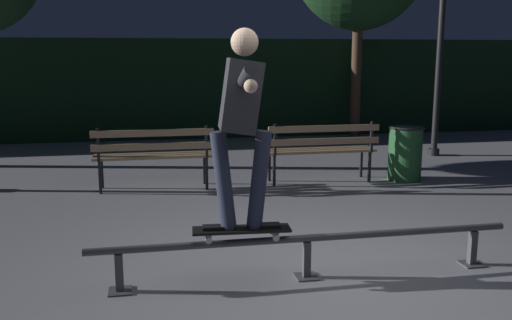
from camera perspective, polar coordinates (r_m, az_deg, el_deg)
name	(u,v)px	position (r m, az deg, el deg)	size (l,w,h in m)	color
ground_plane	(310,282)	(4.63, 5.52, -12.36)	(90.00, 90.00, 0.00)	gray
hedge_backdrop	(204,88)	(12.69, -5.34, 7.41)	(24.00, 1.20, 2.15)	black
grind_rail	(307,245)	(4.61, 5.24, -8.69)	(3.53, 0.18, 0.37)	#47474C
skateboard	(242,230)	(4.45, -1.50, -7.20)	(0.79, 0.25, 0.09)	black
skateboarder	(241,113)	(4.25, -1.52, 4.88)	(0.63, 1.41, 1.56)	black
park_bench_leftmost	(153,151)	(7.58, -10.48, 0.90)	(1.60, 0.41, 0.88)	black
park_bench_left_center	(321,146)	(7.94, 6.73, 1.46)	(1.60, 0.41, 0.88)	black
lamp_post_right	(442,15)	(10.52, 18.55, 13.89)	(0.32, 0.32, 3.90)	black
trash_can	(405,152)	(8.37, 15.06, 0.78)	(0.52, 0.52, 0.80)	#23562D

